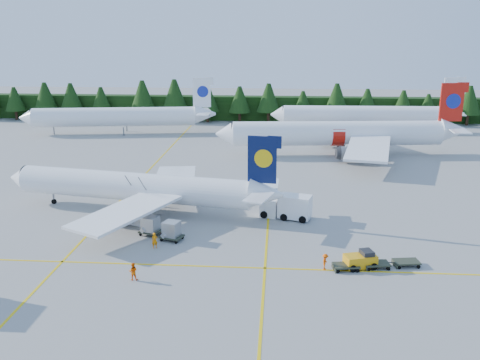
# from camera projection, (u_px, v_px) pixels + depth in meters

# --- Properties ---
(ground) EXTENTS (320.00, 320.00, 0.00)m
(ground) POSITION_uv_depth(u_px,v_px,m) (211.00, 243.00, 57.40)
(ground) COLOR gray
(ground) RESTS_ON ground
(taxi_stripe_a) EXTENTS (0.25, 120.00, 0.01)m
(taxi_stripe_a) POSITION_uv_depth(u_px,v_px,m) (133.00, 187.00, 77.60)
(taxi_stripe_a) COLOR yellow
(taxi_stripe_a) RESTS_ON ground
(taxi_stripe_b) EXTENTS (0.25, 120.00, 0.01)m
(taxi_stripe_b) POSITION_uv_depth(u_px,v_px,m) (270.00, 190.00, 76.17)
(taxi_stripe_b) COLOR yellow
(taxi_stripe_b) RESTS_ON ground
(taxi_stripe_cross) EXTENTS (80.00, 0.25, 0.01)m
(taxi_stripe_cross) POSITION_uv_depth(u_px,v_px,m) (203.00, 266.00, 51.63)
(taxi_stripe_cross) COLOR yellow
(taxi_stripe_cross) RESTS_ON ground
(treeline_hedge) EXTENTS (220.00, 4.00, 6.00)m
(treeline_hedge) POSITION_uv_depth(u_px,v_px,m) (252.00, 108.00, 135.33)
(treeline_hedge) COLOR black
(treeline_hedge) RESTS_ON ground
(airliner_navy) EXTENTS (35.49, 28.95, 10.39)m
(airliner_navy) POSITION_uv_depth(u_px,v_px,m) (129.00, 187.00, 66.80)
(airliner_navy) COLOR white
(airliner_navy) RESTS_ON ground
(airliner_red) EXTENTS (44.63, 36.55, 12.99)m
(airliner_red) POSITION_uv_depth(u_px,v_px,m) (333.00, 134.00, 96.94)
(airliner_red) COLOR white
(airliner_red) RESTS_ON ground
(airliner_far_left) EXTENTS (41.44, 9.73, 12.10)m
(airliner_far_left) POSITION_uv_depth(u_px,v_px,m) (110.00, 117.00, 117.03)
(airliner_far_left) COLOR white
(airliner_far_left) RESTS_ON ground
(airliner_far_right) EXTENTS (41.88, 5.31, 12.17)m
(airliner_far_right) POSITION_uv_depth(u_px,v_px,m) (358.00, 115.00, 119.41)
(airliner_far_right) COLOR white
(airliner_far_right) RESTS_ON ground
(airstairs) EXTENTS (5.36, 6.99, 4.13)m
(airstairs) POSITION_uv_depth(u_px,v_px,m) (132.00, 213.00, 64.04)
(airstairs) COLOR white
(airstairs) RESTS_ON ground
(service_truck) EXTENTS (6.45, 3.84, 2.93)m
(service_truck) POSITION_uv_depth(u_px,v_px,m) (286.00, 206.00, 64.64)
(service_truck) COLOR white
(service_truck) RESTS_ON ground
(baggage_tug) EXTENTS (3.31, 2.38, 1.60)m
(baggage_tug) POSITION_uv_depth(u_px,v_px,m) (361.00, 260.00, 51.19)
(baggage_tug) COLOR orange
(baggage_tug) RESTS_ON ground
(dolly_train) EXTENTS (8.56, 3.19, 0.14)m
(dolly_train) POSITION_uv_depth(u_px,v_px,m) (376.00, 263.00, 51.18)
(dolly_train) COLOR #2E3325
(dolly_train) RESTS_ON ground
(uld_pair) EXTENTS (5.37, 3.77, 1.78)m
(uld_pair) POSITION_uv_depth(u_px,v_px,m) (161.00, 227.00, 58.52)
(uld_pair) COLOR #2E3325
(uld_pair) RESTS_ON ground
(crew_a) EXTENTS (0.72, 0.61, 1.69)m
(crew_a) POSITION_uv_depth(u_px,v_px,m) (155.00, 241.00, 55.71)
(crew_a) COLOR orange
(crew_a) RESTS_ON ground
(crew_b) EXTENTS (0.88, 0.73, 1.67)m
(crew_b) POSITION_uv_depth(u_px,v_px,m) (133.00, 271.00, 48.60)
(crew_b) COLOR #FF6205
(crew_b) RESTS_ON ground
(crew_c) EXTENTS (0.61, 0.76, 1.60)m
(crew_c) POSITION_uv_depth(u_px,v_px,m) (325.00, 262.00, 50.69)
(crew_c) COLOR #F25005
(crew_c) RESTS_ON ground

